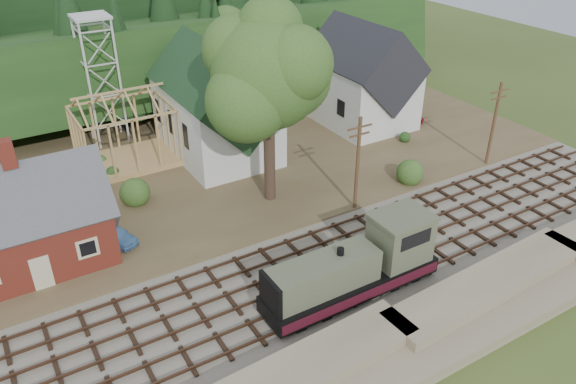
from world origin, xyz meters
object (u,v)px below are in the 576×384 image
locomotive (358,268)px  car_blue (115,235)px  car_red (404,119)px  patio_set (63,242)px

locomotive → car_blue: locomotive is taller
car_red → patio_set: patio_set is taller
patio_set → locomotive: bearing=-38.3°
locomotive → car_blue: bearing=131.3°
locomotive → car_red: (20.45, 18.93, -1.17)m
car_red → patio_set: (-35.67, -6.92, 1.39)m
car_blue → car_red: (32.05, 5.72, 0.00)m
car_blue → car_red: 32.56m
car_blue → car_red: bearing=-14.4°
locomotive → car_red: bearing=42.8°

